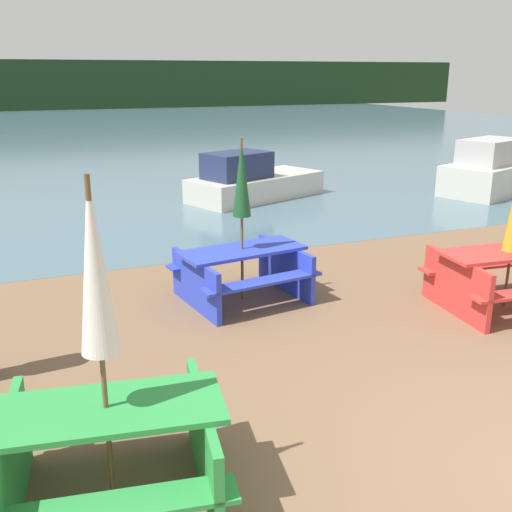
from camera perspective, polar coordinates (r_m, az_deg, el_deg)
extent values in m
cube|color=slate|center=(34.47, -16.39, 11.43)|extent=(60.00, 50.00, 0.00)
cube|color=#193319|center=(54.28, -18.99, 15.15)|extent=(80.00, 1.60, 4.00)
cube|color=green|center=(4.38, -14.07, -14.01)|extent=(1.71, 0.94, 0.04)
cube|color=green|center=(4.14, -13.74, -22.22)|extent=(1.64, 0.53, 0.04)
cube|color=green|center=(5.04, -13.73, -14.35)|extent=(1.64, 0.53, 0.04)
cube|color=green|center=(4.67, -22.37, -18.50)|extent=(0.28, 1.37, 0.74)
cube|color=green|center=(4.62, -4.99, -17.55)|extent=(0.28, 1.37, 0.74)
cube|color=red|center=(8.43, 23.09, 0.35)|extent=(1.89, 0.87, 0.04)
cube|color=red|center=(8.93, 20.63, -0.83)|extent=(1.85, 0.45, 0.04)
cube|color=red|center=(8.08, 18.49, -2.76)|extent=(0.20, 1.38, 0.74)
cube|color=blue|center=(8.05, -1.33, 0.55)|extent=(1.76, 0.93, 0.04)
cube|color=blue|center=(7.68, 0.66, -2.45)|extent=(1.70, 0.51, 0.04)
cube|color=blue|center=(8.60, -3.08, -0.33)|extent=(1.70, 0.51, 0.04)
cube|color=blue|center=(7.87, -5.77, -2.70)|extent=(0.26, 1.38, 0.68)
cube|color=blue|center=(8.50, 2.81, -1.11)|extent=(0.26, 1.38, 0.68)
cylinder|color=brown|center=(4.18, -14.51, -8.87)|extent=(0.04, 0.04, 2.40)
cone|color=white|center=(3.96, -15.15, -1.01)|extent=(0.26, 0.26, 1.20)
cylinder|color=brown|center=(7.95, -1.35, 3.31)|extent=(0.04, 0.04, 2.20)
cone|color=#195128|center=(7.83, -1.38, 7.48)|extent=(0.24, 0.24, 1.02)
cube|color=beige|center=(14.90, 0.00, 6.62)|extent=(3.73, 2.59, 0.57)
cube|color=navy|center=(14.39, -1.82, 8.63)|extent=(1.78, 1.49, 0.61)
cube|color=beige|center=(17.10, 22.22, 7.06)|extent=(4.14, 2.73, 0.77)
cube|color=#B2B2B2|center=(16.39, 21.42, 9.24)|extent=(1.95, 1.55, 0.63)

